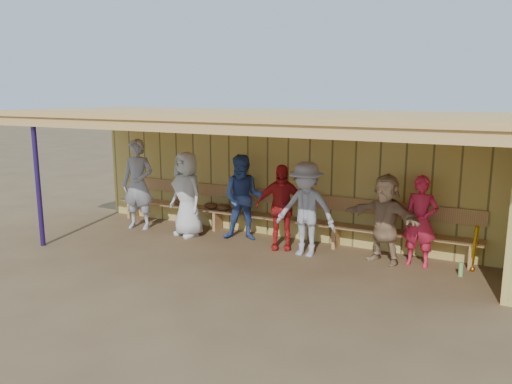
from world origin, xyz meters
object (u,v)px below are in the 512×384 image
at_px(player_g, 420,221).
at_px(player_b, 187,194).
at_px(player_a, 138,184).
at_px(player_d, 281,207).
at_px(bench, 274,212).
at_px(player_e, 306,209).
at_px(player_c, 243,198).
at_px(player_f, 385,219).

bearing_deg(player_g, player_b, -174.15).
height_order(player_a, player_g, player_a).
bearing_deg(player_g, player_a, -174.78).
height_order(player_b, player_g, player_b).
distance_m(player_d, player_g, 2.41).
bearing_deg(bench, player_g, -7.21).
xyz_separation_m(player_e, player_g, (1.85, 0.38, -0.08)).
xyz_separation_m(player_b, player_c, (1.13, 0.29, -0.01)).
relative_size(player_a, bench, 0.25).
bearing_deg(player_c, player_a, 167.55).
bearing_deg(player_a, bench, 1.18).
bearing_deg(player_c, player_b, 174.26).
xyz_separation_m(player_a, player_g, (5.64, 0.35, -0.19)).
relative_size(player_f, player_g, 1.00).
relative_size(player_c, player_f, 1.10).
height_order(player_g, bench, player_g).
relative_size(player_a, player_d, 1.21).
distance_m(player_b, player_c, 1.16).
bearing_deg(player_a, player_f, -10.09).
relative_size(player_b, player_e, 1.02).
relative_size(player_d, player_e, 0.94).
xyz_separation_m(player_a, bench, (2.82, 0.71, -0.42)).
xyz_separation_m(player_f, player_g, (0.55, 0.10, -0.00)).
distance_m(player_c, player_d, 0.91).
xyz_separation_m(player_b, player_d, (2.02, 0.09, -0.06)).
xyz_separation_m(player_c, player_e, (1.44, -0.35, -0.00)).
distance_m(player_c, player_f, 2.74).
xyz_separation_m(player_c, player_f, (2.74, -0.07, -0.08)).
bearing_deg(player_a, player_g, -9.34).
bearing_deg(player_e, player_g, 11.39).
relative_size(player_a, player_f, 1.25).
distance_m(player_b, bench, 1.77).
bearing_deg(player_f, player_b, -157.19).
distance_m(player_a, player_e, 3.79).
bearing_deg(player_g, bench, 174.45).
height_order(player_a, player_b, player_a).
xyz_separation_m(player_a, player_d, (3.24, 0.12, -0.17)).
bearing_deg(bench, player_b, -156.96).
height_order(player_d, player_e, player_e).
distance_m(player_e, player_g, 1.89).
relative_size(player_a, player_b, 1.12).
distance_m(player_c, player_e, 1.48).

